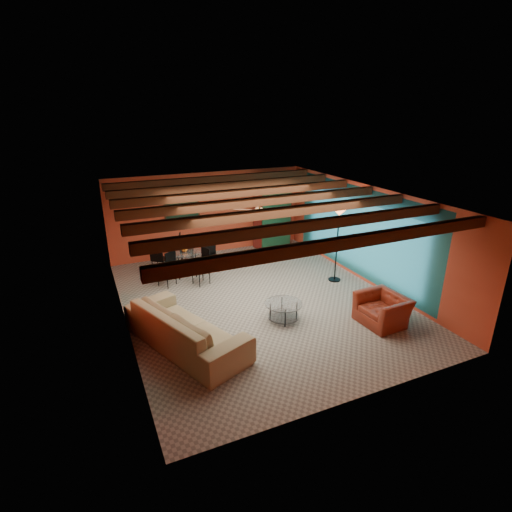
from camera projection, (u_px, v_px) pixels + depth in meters
name	position (u px, v px, depth m)	size (l,w,h in m)	color
room	(258.00, 210.00, 9.43)	(6.52, 8.01, 2.71)	gray
sofa	(185.00, 327.00, 8.10)	(2.94, 1.15, 0.86)	tan
armchair	(382.00, 309.00, 9.00)	(1.05, 0.92, 0.68)	maroon
coffee_table	(283.00, 311.00, 9.16)	(0.87, 0.87, 0.44)	silver
dining_table	(185.00, 259.00, 11.51)	(1.99, 1.99, 1.03)	white
armoire	(273.00, 216.00, 13.78)	(1.24, 0.61, 2.18)	maroon
floor_lamp	(337.00, 245.00, 10.99)	(0.44, 0.44, 2.13)	black
ceiling_fan	(259.00, 211.00, 9.33)	(1.50, 1.50, 0.44)	#472614
painting	(182.00, 207.00, 12.62)	(1.05, 0.03, 0.65)	black
potted_plant	(273.00, 178.00, 13.32)	(0.40, 0.35, 0.44)	#26661E
vase	(184.00, 239.00, 11.29)	(0.18, 0.18, 0.19)	orange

